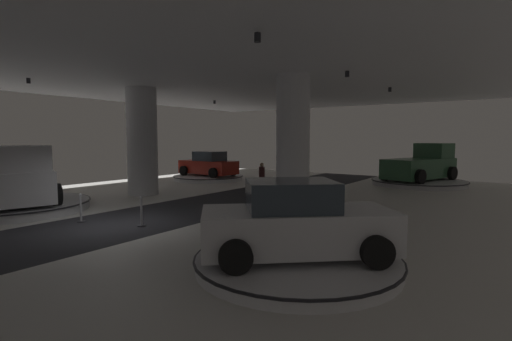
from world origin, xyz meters
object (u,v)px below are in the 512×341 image
at_px(display_car_near_right, 296,223).
at_px(pickup_truck_near_left, 14,180).
at_px(display_platform_far_left, 208,178).
at_px(display_platform_near_right, 297,262).
at_px(visitor_walking_near, 262,175).
at_px(column_left, 142,142).
at_px(display_platform_deep_right, 419,182).
at_px(pickup_truck_deep_right, 422,165).
at_px(display_car_far_left, 208,165).
at_px(display_platform_near_left, 14,206).
at_px(column_right, 293,142).

bearing_deg(display_car_near_right, pickup_truck_near_left, -177.35).
bearing_deg(display_car_near_right, display_platform_far_left, 137.88).
bearing_deg(display_platform_near_right, visitor_walking_near, 127.58).
height_order(column_left, visitor_walking_near, column_left).
distance_m(pickup_truck_near_left, visitor_walking_near, 11.49).
bearing_deg(column_left, display_platform_deep_right, 48.78).
distance_m(display_platform_far_left, display_platform_deep_right, 13.89).
xyz_separation_m(column_left, display_platform_deep_right, (10.93, 12.48, -2.58)).
relative_size(display_platform_near_right, pickup_truck_deep_right, 0.81).
height_order(pickup_truck_near_left, display_car_far_left, pickup_truck_near_left).
bearing_deg(display_car_far_left, display_platform_deep_right, 22.72).
bearing_deg(display_platform_near_left, display_platform_deep_right, 58.12).
distance_m(display_platform_far_left, display_car_far_left, 0.90).
xyz_separation_m(column_right, visitor_walking_near, (-3.83, 3.38, -1.84)).
distance_m(display_platform_deep_right, pickup_truck_deep_right, 1.12).
relative_size(display_platform_near_left, pickup_truck_deep_right, 1.00).
bearing_deg(pickup_truck_near_left, display_platform_near_left, 164.29).
bearing_deg(pickup_truck_deep_right, display_platform_deep_right, -108.47).
bearing_deg(display_car_far_left, display_platform_near_left, -84.28).
distance_m(column_right, display_car_near_right, 7.72).
xyz_separation_m(display_car_near_right, display_car_far_left, (-13.92, 12.61, 0.02)).
bearing_deg(column_left, display_platform_far_left, 104.78).
bearing_deg(display_car_near_right, column_right, 119.91).
bearing_deg(display_platform_deep_right, display_platform_near_right, -86.30).
bearing_deg(display_platform_near_left, pickup_truck_near_left, -15.71).
height_order(display_platform_near_right, pickup_truck_near_left, pickup_truck_near_left).
relative_size(column_left, visitor_walking_near, 3.46).
relative_size(pickup_truck_deep_right, visitor_walking_near, 3.58).
bearing_deg(column_right, display_car_far_left, 149.10).
distance_m(display_platform_far_left, visitor_walking_near, 6.96).
xyz_separation_m(column_left, display_platform_far_left, (-1.88, 7.13, -2.58)).
height_order(display_car_near_right, pickup_truck_near_left, pickup_truck_near_left).
height_order(pickup_truck_deep_right, visitor_walking_near, pickup_truck_deep_right).
bearing_deg(column_right, display_platform_near_left, -141.64).
height_order(display_platform_near_right, pickup_truck_deep_right, pickup_truck_deep_right).
height_order(column_left, display_car_far_left, column_left).
relative_size(display_platform_near_right, display_car_far_left, 1.07).
bearing_deg(display_car_near_right, display_car_far_left, 137.82).
distance_m(column_right, pickup_truck_deep_right, 12.15).
bearing_deg(display_platform_near_left, column_left, 84.84).
distance_m(display_platform_near_right, display_platform_near_left, 12.64).
relative_size(display_platform_deep_right, pickup_truck_deep_right, 1.00).
xyz_separation_m(display_platform_far_left, pickup_truck_deep_right, (12.92, 5.66, 1.08)).
relative_size(display_platform_near_right, pickup_truck_near_left, 0.82).
distance_m(pickup_truck_near_left, display_platform_far_left, 13.33).
distance_m(display_platform_far_left, pickup_truck_deep_right, 14.14).
distance_m(display_platform_near_left, display_car_far_left, 13.19).
height_order(column_left, pickup_truck_deep_right, column_left).
bearing_deg(visitor_walking_near, column_right, -41.42).
xyz_separation_m(display_platform_deep_right, pickup_truck_deep_right, (0.10, 0.30, 1.07)).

